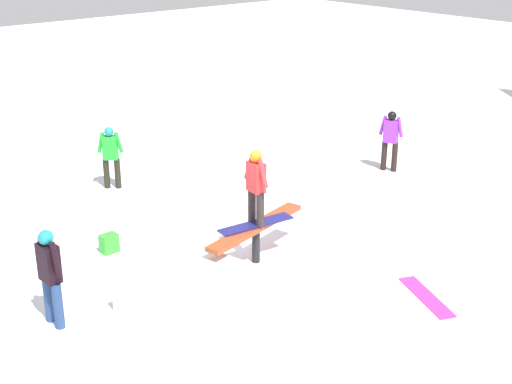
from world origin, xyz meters
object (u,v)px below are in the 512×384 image
at_px(bystander_purple, 391,138).
at_px(bystander_green, 111,154).
at_px(main_rider_on_rail, 256,189).
at_px(rail_feature, 256,231).
at_px(bystander_black, 50,273).
at_px(backpack_on_snow, 109,243).
at_px(loose_snowboard_magenta, 426,297).

bearing_deg(bystander_purple, bystander_green, -144.76).
bearing_deg(main_rider_on_rail, rail_feature, 0.00).
distance_m(rail_feature, bystander_black, 3.58).
height_order(rail_feature, backpack_on_snow, rail_feature).
bearing_deg(main_rider_on_rail, loose_snowboard_magenta, -58.65).
relative_size(rail_feature, bystander_black, 1.57).
height_order(bystander_black, loose_snowboard_magenta, bystander_black).
bearing_deg(main_rider_on_rail, bystander_green, 97.40).
bearing_deg(bystander_purple, rail_feature, -98.42).
distance_m(bystander_purple, bystander_black, 9.08).
bearing_deg(bystander_green, loose_snowboard_magenta, -39.84).
bearing_deg(backpack_on_snow, rail_feature, -51.83).
bearing_deg(rail_feature, backpack_on_snow, 118.20).
height_order(main_rider_on_rail, bystander_purple, main_rider_on_rail).
xyz_separation_m(main_rider_on_rail, loose_snowboard_magenta, (1.23, -2.69, -1.33)).
distance_m(bystander_green, bystander_purple, 6.37).
relative_size(rail_feature, backpack_on_snow, 6.96).
relative_size(bystander_green, loose_snowboard_magenta, 1.04).
height_order(bystander_green, backpack_on_snow, bystander_green).
height_order(main_rider_on_rail, backpack_on_snow, main_rider_on_rail).
bearing_deg(rail_feature, bystander_green, 77.76).
height_order(bystander_green, bystander_purple, bystander_purple).
relative_size(loose_snowboard_magenta, backpack_on_snow, 3.91).
xyz_separation_m(bystander_green, backpack_on_snow, (-1.68, -2.79, -0.61)).
relative_size(bystander_purple, bystander_black, 0.95).
bearing_deg(bystander_green, rail_feature, -48.94).
bearing_deg(backpack_on_snow, loose_snowboard_magenta, -60.54).
distance_m(bystander_green, loose_snowboard_magenta, 7.62).
bearing_deg(main_rider_on_rail, backpack_on_snow, 137.84).
xyz_separation_m(rail_feature, backpack_on_snow, (-1.73, 1.99, -0.42)).
relative_size(main_rider_on_rail, bystander_purple, 0.98).
xyz_separation_m(rail_feature, main_rider_on_rail, (0.00, 0.00, 0.75)).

